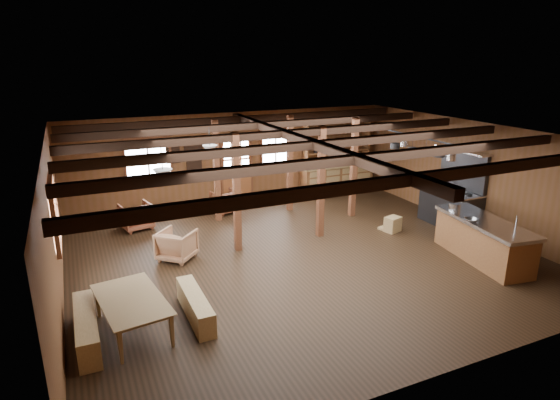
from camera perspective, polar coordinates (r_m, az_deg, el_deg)
name	(u,v)px	position (r m, az deg, el deg)	size (l,w,h in m)	color
room	(303,198)	(10.29, 2.86, 0.19)	(10.04, 9.04, 2.84)	black
ceiling_joists	(300,139)	(10.14, 2.51, 7.39)	(9.80, 8.82, 0.18)	black
timber_posts	(285,175)	(12.31, 0.60, 3.09)	(3.95, 2.35, 2.80)	#4C2715
back_door	(237,176)	(14.38, -5.28, 2.97)	(1.02, 0.08, 2.15)	brown
window_back_left	(148,160)	(13.63, -15.78, 4.70)	(1.32, 0.06, 1.32)	white
window_back_right	(275,149)	(14.70, -0.56, 6.23)	(1.02, 0.06, 1.32)	white
window_left	(54,213)	(9.67, -25.83, -1.48)	(0.14, 1.24, 1.32)	white
notice_boards	(187,155)	(13.82, -11.27, 5.35)	(1.08, 0.03, 0.90)	beige
back_counter	(336,175)	(15.65, 6.90, 3.04)	(2.55, 0.60, 2.45)	brown
pendant_lamps	(189,161)	(10.23, -11.02, 4.72)	(1.86, 2.36, 0.66)	#2B2B2D
pot_rack	(407,146)	(12.08, 15.23, 6.41)	(0.37, 3.00, 0.46)	#2B2B2D
kitchen_island	(483,240)	(11.39, 23.53, -4.48)	(1.23, 2.60, 1.20)	brown
step_stool	(393,224)	(12.54, 13.58, -2.89)	(0.45, 0.32, 0.40)	olive
commercial_range	(452,201)	(13.39, 20.28, -0.14)	(0.86, 1.67, 2.06)	#2B2B2D
dining_table	(135,314)	(8.34, -17.30, -13.18)	(1.72, 0.96, 0.61)	brown
bench_wall	(87,328)	(8.35, -22.50, -14.24)	(0.33, 1.75, 0.48)	olive
bench_aisle	(195,306)	(8.52, -10.28, -12.58)	(0.30, 1.60, 0.44)	olive
armchair_a	(136,216)	(12.90, -17.13, -1.90)	(0.74, 0.76, 0.70)	brown
armchair_b	(226,201)	(13.73, -6.64, -0.18)	(0.69, 0.71, 0.65)	brown
armchair_c	(177,245)	(10.79, -12.46, -5.36)	(0.73, 0.75, 0.68)	#9B6846
counter_pot	(455,207)	(11.68, 20.52, -0.77)	(0.27, 0.27, 0.16)	silver
bowl	(471,220)	(11.04, 22.29, -2.26)	(0.28, 0.28, 0.07)	silver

